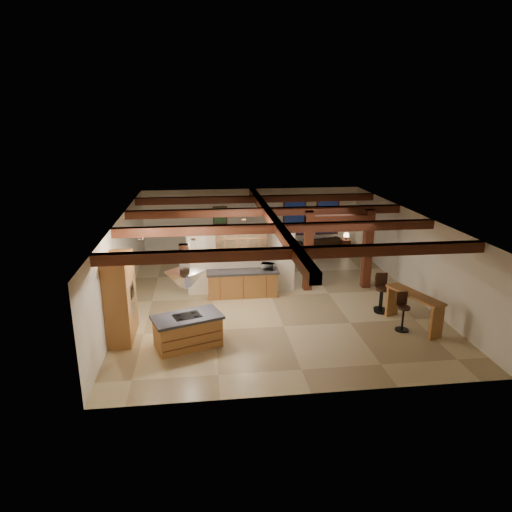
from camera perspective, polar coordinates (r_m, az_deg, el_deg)
The scene contains 23 objects.
ground at distance 16.14m, azimuth 1.92°, elevation -5.00°, with size 12.00×12.00×0.00m, color tan.
room_walls at distance 15.57m, azimuth 1.98°, elevation 1.09°, with size 12.00×12.00×12.00m.
ceiling_beams at distance 15.33m, azimuth 2.02°, elevation 4.62°, with size 10.00×12.00×0.28m.
timber_posts at distance 16.60m, azimuth 10.28°, elevation 1.77°, with size 2.50×0.30×2.90m.
partition_wall at distance 16.13m, azimuth -1.83°, elevation -0.87°, with size 3.80×0.18×2.20m, color silver.
pantry_cabinet at distance 13.32m, azimuth -16.56°, elevation -5.04°, with size 0.67×1.60×2.40m.
back_counter at distance 15.96m, azimuth -1.68°, elevation -3.43°, with size 2.50×0.66×0.94m.
upper_display_cabinet at distance 15.73m, azimuth -1.79°, elevation 1.52°, with size 1.80×0.36×0.95m.
range_hood at distance 12.20m, azimuth -8.79°, elevation -3.62°, with size 1.10×1.10×1.40m.
back_windows at distance 21.83m, azimuth 6.88°, elevation 4.82°, with size 2.70×0.07×1.70m.
framed_art at distance 21.20m, azimuth -4.52°, elevation 5.08°, with size 0.65×0.05×0.85m.
recessed_cans at distance 13.25m, azimuth -7.58°, elevation 3.00°, with size 3.16×2.46×0.03m.
kitchen_island at distance 12.72m, azimuth -8.52°, elevation -9.22°, with size 2.05×1.53×0.91m.
dining_table at distance 18.98m, azimuth 0.17°, elevation -0.54°, with size 1.91×1.07×0.67m, color #3A1A0E.
sofa at distance 21.79m, azimuth 8.04°, elevation 1.57°, with size 2.21×0.86×0.65m, color black.
microwave at distance 15.87m, azimuth 1.49°, elevation -1.33°, with size 0.43×0.29×0.24m, color #B2B2B6.
bar_counter at distance 14.39m, azimuth 19.12°, elevation -5.76°, with size 1.11×2.05×1.05m.
side_table at distance 22.03m, azimuth 11.16°, elevation 1.39°, with size 0.41×0.41×0.51m, color #421A10.
table_lamp at distance 21.90m, azimuth 11.23°, elevation 2.60°, with size 0.27×0.27×0.32m.
bar_stool_a at distance 14.11m, azimuth 17.87°, elevation -6.62°, with size 0.40×0.40×1.15m.
bar_stool_b at distance 15.19m, azimuth 15.45°, elevation -4.47°, with size 0.44×0.44×1.27m.
bar_stool_c at distance 15.41m, azimuth 15.27°, elevation -4.42°, with size 0.39×0.39×1.13m.
dining_chairs at distance 18.88m, azimuth 0.17°, elevation 0.46°, with size 2.10×2.10×1.34m.
Camera 1 is at (-2.33, -14.80, 6.01)m, focal length 32.00 mm.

